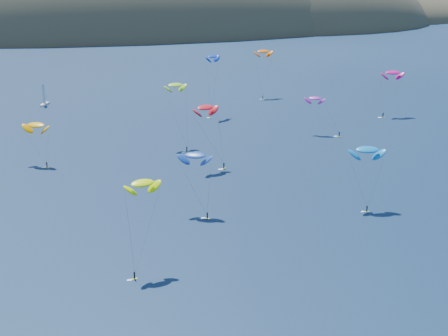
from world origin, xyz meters
The scene contains 12 objects.
island centered at (39.40, 562.36, -10.74)m, with size 730.00×300.00×210.00m.
sailboat centered at (-56.86, 214.32, 0.91)m, with size 9.02×8.25×10.76m.
kitesurfer_1 centered at (-59.28, 127.62, 12.36)m, with size 9.93×11.20×14.92m.
kitesurfer_2 centered at (-37.54, 48.40, 18.17)m, with size 8.20×9.15×20.33m.
kitesurfer_3 centered at (-12.44, 137.24, 20.85)m, with size 8.68×14.55×23.14m.
kitesurfer_4 centered at (11.47, 177.32, 24.14)m, with size 8.65×10.10×26.46m.
kitesurfer_5 centered at (23.44, 66.71, 15.09)m, with size 9.92×8.44×17.68m.
kitesurfer_6 centered at (40.32, 138.16, 13.03)m, with size 11.36×12.29×15.12m.
kitesurfer_8 centered at (83.13, 156.95, 17.51)m, with size 11.72×8.15×20.25m.
kitesurfer_9 centered at (-8.63, 110.20, 18.65)m, with size 10.24×8.76×21.17m.
kitesurfer_10 centered at (-20.27, 75.13, 14.76)m, with size 9.35×10.74×17.15m.
kitesurfer_11 centered at (44.39, 208.37, 20.95)m, with size 9.21×11.21×23.49m.
Camera 1 is at (-54.09, -71.33, 61.21)m, focal length 50.00 mm.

